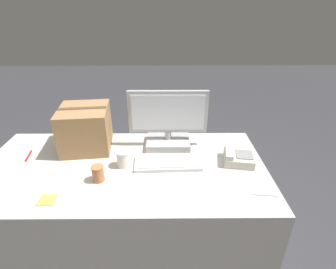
{
  "coord_description": "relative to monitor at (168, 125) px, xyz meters",
  "views": [
    {
      "loc": [
        0.27,
        -1.38,
        1.65
      ],
      "look_at": [
        0.29,
        0.14,
        0.86
      ],
      "focal_mm": 28.0,
      "sensor_mm": 36.0,
      "label": 1
    }
  ],
  "objects": [
    {
      "name": "spoon",
      "position": [
        0.55,
        -0.56,
        -0.16
      ],
      "size": [
        0.15,
        0.03,
        0.0
      ],
      "rotation": [
        0.0,
        0.0,
        6.18
      ],
      "color": "#B2B2B7",
      "rests_on": "office_desk"
    },
    {
      "name": "sticky_note_pad",
      "position": [
        -0.64,
        -0.59,
        -0.16
      ],
      "size": [
        0.08,
        0.08,
        0.01
      ],
      "color": "#E5DB4C",
      "rests_on": "office_desk"
    },
    {
      "name": "pen_marker",
      "position": [
        -0.94,
        -0.15,
        -0.15
      ],
      "size": [
        0.03,
        0.13,
        0.01
      ],
      "rotation": [
        0.0,
        0.0,
        1.73
      ],
      "color": "red",
      "rests_on": "office_desk"
    },
    {
      "name": "monitor",
      "position": [
        0.0,
        0.0,
        0.0
      ],
      "size": [
        0.54,
        0.25,
        0.41
      ],
      "color": "#B7B7B7",
      "rests_on": "office_desk"
    },
    {
      "name": "desk_phone",
      "position": [
        0.45,
        -0.23,
        -0.13
      ],
      "size": [
        0.21,
        0.21,
        0.08
      ],
      "rotation": [
        0.0,
        0.0,
        -0.16
      ],
      "color": "beige",
      "rests_on": "office_desk"
    },
    {
      "name": "office_desk",
      "position": [
        -0.29,
        -0.27,
        -0.52
      ],
      "size": [
        1.8,
        0.9,
        0.71
      ],
      "color": "beige",
      "rests_on": "ground_plane"
    },
    {
      "name": "paper_cup_right",
      "position": [
        -0.28,
        -0.27,
        -0.11
      ],
      "size": [
        0.08,
        0.08,
        0.1
      ],
      "color": "white",
      "rests_on": "office_desk"
    },
    {
      "name": "ground_plane",
      "position": [
        -0.29,
        -0.27,
        -0.87
      ],
      "size": [
        12.0,
        12.0,
        0.0
      ],
      "primitive_type": "plane",
      "color": "#38383D"
    },
    {
      "name": "cardboard_box",
      "position": [
        -0.57,
        -0.02,
        -0.01
      ],
      "size": [
        0.36,
        0.38,
        0.29
      ],
      "rotation": [
        0.0,
        0.0,
        0.11
      ],
      "color": "#9E754C",
      "rests_on": "office_desk"
    },
    {
      "name": "keyboard",
      "position": [
        -0.0,
        -0.26,
        -0.15
      ],
      "size": [
        0.43,
        0.19,
        0.03
      ],
      "rotation": [
        0.0,
        0.0,
        0.04
      ],
      "color": "silver",
      "rests_on": "office_desk"
    },
    {
      "name": "paper_cup_left",
      "position": [
        -0.41,
        -0.42,
        -0.11
      ],
      "size": [
        0.07,
        0.07,
        0.1
      ],
      "color": "#BC7547",
      "rests_on": "office_desk"
    }
  ]
}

